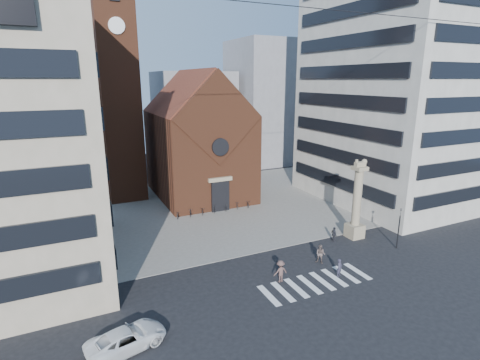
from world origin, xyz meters
name	(u,v)px	position (x,y,z in m)	size (l,w,h in m)	color
ground	(291,268)	(0.00, 0.00, 0.00)	(120.00, 120.00, 0.00)	black
piazza	(215,206)	(0.00, 19.00, 0.03)	(46.00, 30.00, 0.05)	gray
zebra_crossing	(316,283)	(0.55, -3.00, 0.01)	(10.20, 3.20, 0.01)	white
church	(198,141)	(0.00, 25.04, 7.98)	(12.00, 16.65, 18.00)	brown
campanile	(119,86)	(-10.00, 28.00, 15.74)	(5.50, 5.50, 31.20)	brown
building_right	(398,84)	(24.00, 12.00, 16.00)	(18.00, 22.00, 32.00)	beige
bg_block_left	(43,117)	(-20.00, 40.00, 11.00)	(16.00, 14.00, 22.00)	gray
bg_block_mid	(194,119)	(6.00, 45.00, 9.00)	(14.00, 12.00, 18.00)	gray
bg_block_right	(272,102)	(22.00, 42.00, 12.00)	(16.00, 14.00, 24.00)	gray
lion_column	(357,207)	(10.01, 3.00, 3.46)	(1.63, 1.60, 8.68)	tan
traffic_light	(399,227)	(12.00, -1.00, 2.29)	(0.13, 0.16, 4.30)	black
white_car	(127,339)	(-15.15, -4.42, 0.70)	(2.33, 5.05, 1.40)	white
pedestrian_0	(339,268)	(3.05, -2.93, 0.80)	(0.58, 0.38, 1.60)	#312E41
pedestrian_1	(321,254)	(3.01, -0.29, 0.91)	(0.89, 0.69, 1.82)	#60514C
pedestrian_2	(334,234)	(7.23, 3.00, 0.82)	(0.97, 0.40, 1.65)	#282931
pedestrian_3	(280,271)	(-2.08, -1.54, 0.96)	(1.25, 0.72, 1.93)	brown
scooter_0	(178,214)	(-5.70, 16.80, 0.51)	(0.61, 1.74, 0.91)	black
scooter_1	(190,212)	(-4.10, 16.80, 0.56)	(0.48, 1.68, 1.01)	black
scooter_2	(203,210)	(-2.49, 16.80, 0.51)	(0.61, 1.74, 0.91)	black
scooter_3	(214,208)	(-0.89, 16.80, 0.56)	(0.48, 1.68, 1.01)	black
scooter_4	(226,207)	(0.71, 16.80, 0.51)	(0.61, 1.74, 0.91)	black
scooter_5	(237,205)	(2.32, 16.80, 0.56)	(0.48, 1.68, 1.01)	black
scooter_6	(248,203)	(3.92, 16.80, 0.51)	(0.61, 1.74, 0.91)	black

